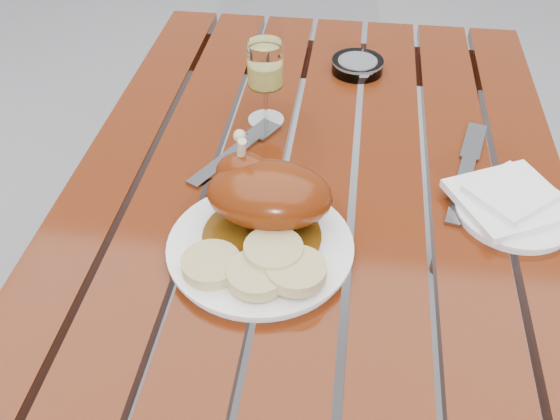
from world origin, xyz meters
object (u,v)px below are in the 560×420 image
object	(u,v)px
wine_glass	(265,84)
ashtray	(357,66)
table	(311,323)
side_plate	(514,211)
dinner_plate	(260,248)

from	to	relation	value
wine_glass	ashtray	bearing A→B (deg)	52.55
ashtray	wine_glass	bearing A→B (deg)	-127.45
table	side_plate	xyz separation A→B (m)	(0.30, -0.05, 0.38)
dinner_plate	ashtray	bearing A→B (deg)	78.07
wine_glass	dinner_plate	bearing A→B (deg)	-82.75
side_plate	ashtray	distance (m)	0.48
table	side_plate	bearing A→B (deg)	-9.36
ashtray	table	bearing A→B (deg)	-97.55
dinner_plate	side_plate	distance (m)	0.39
table	wine_glass	distance (m)	0.49
dinner_plate	side_plate	world-z (taller)	dinner_plate
wine_glass	ashtray	xyz separation A→B (m)	(0.16, 0.21, -0.06)
dinner_plate	wine_glass	bearing A→B (deg)	97.25
dinner_plate	side_plate	xyz separation A→B (m)	(0.37, 0.13, -0.00)
wine_glass	ashtray	size ratio (longest dim) A/B	1.46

